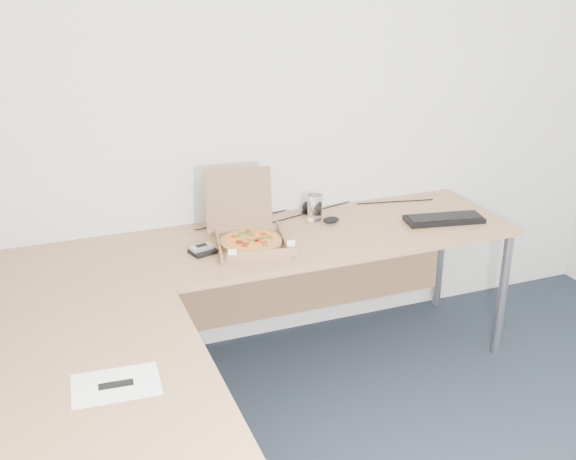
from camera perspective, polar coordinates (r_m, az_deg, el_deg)
name	(u,v)px	position (r m, az deg, el deg)	size (l,w,h in m)	color
room_shell	(570,226)	(2.38, 21.83, 0.31)	(3.50, 3.50, 2.50)	silver
desk	(232,293)	(3.00, -4.57, -5.14)	(2.50, 2.20, 0.73)	#A4764C
pizza_box	(250,237)	(3.37, -3.11, -0.61)	(0.33, 0.38, 0.33)	olive
drinking_glass	(315,207)	(3.68, 2.20, 1.85)	(0.08, 0.08, 0.14)	white
keyboard	(444,219)	(3.76, 12.51, 0.85)	(0.41, 0.14, 0.03)	black
mouse	(331,220)	(3.66, 3.51, 0.83)	(0.09, 0.06, 0.03)	black
wallet	(203,251)	(3.32, -6.90, -1.72)	(0.11, 0.09, 0.02)	black
phone	(202,247)	(3.31, -7.01, -1.41)	(0.10, 0.05, 0.02)	#B2B5BA
paper_sheet	(116,385)	(2.43, -13.75, -12.06)	(0.28, 0.20, 0.00)	white
dome_speaker	(309,206)	(3.78, 1.71, 1.92)	(0.08, 0.08, 0.07)	black
cable_bundle	(312,212)	(3.80, 1.99, 1.50)	(0.66, 0.04, 0.01)	black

